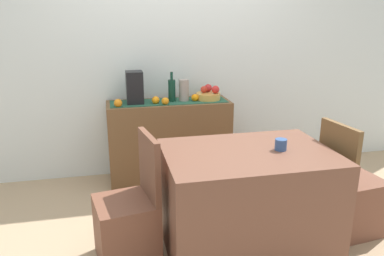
{
  "coord_description": "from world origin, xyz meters",
  "views": [
    {
      "loc": [
        -0.69,
        -2.74,
        1.67
      ],
      "look_at": [
        -0.0,
        0.38,
        0.7
      ],
      "focal_mm": 35.39,
      "sensor_mm": 36.0,
      "label": 1
    }
  ],
  "objects": [
    {
      "name": "dining_table",
      "position": [
        0.24,
        -0.39,
        0.37
      ],
      "size": [
        1.19,
        0.83,
        0.74
      ],
      "primitive_type": "cube",
      "color": "brown",
      "rests_on": "ground"
    },
    {
      "name": "apple_center",
      "position": [
        0.35,
        0.89,
        0.93
      ],
      "size": [
        0.08,
        0.08,
        0.08
      ],
      "primitive_type": "sphere",
      "color": "red",
      "rests_on": "fruit_bowl"
    },
    {
      "name": "coffee_cup",
      "position": [
        0.47,
        -0.41,
        0.78
      ],
      "size": [
        0.08,
        0.08,
        0.08
      ],
      "primitive_type": "cylinder",
      "color": "#315088",
      "rests_on": "dining_table"
    },
    {
      "name": "apple_right",
      "position": [
        0.3,
        0.99,
        0.93
      ],
      "size": [
        0.08,
        0.08,
        0.08
      ],
      "primitive_type": "sphere",
      "color": "red",
      "rests_on": "fruit_bowl"
    },
    {
      "name": "room_wall_rear",
      "position": [
        0.0,
        1.18,
        1.35
      ],
      "size": [
        6.4,
        0.06,
        2.7
      ],
      "primitive_type": "cube",
      "color": "silver",
      "rests_on": "ground"
    },
    {
      "name": "table_runner",
      "position": [
        -0.12,
        0.92,
        0.82
      ],
      "size": [
        1.16,
        0.32,
        0.01
      ],
      "primitive_type": "cube",
      "color": "#24543F",
      "rests_on": "sideboard_console"
    },
    {
      "name": "wine_bottle",
      "position": [
        -0.09,
        0.92,
        0.94
      ],
      "size": [
        0.07,
        0.07,
        0.3
      ],
      "color": "#103627",
      "rests_on": "sideboard_console"
    },
    {
      "name": "apple_upper",
      "position": [
        0.25,
        0.94,
        0.93
      ],
      "size": [
        0.07,
        0.07,
        0.07
      ],
      "primitive_type": "sphere",
      "color": "#B32C1D",
      "rests_on": "fruit_bowl"
    },
    {
      "name": "chair_near_window",
      "position": [
        -0.62,
        -0.39,
        0.27
      ],
      "size": [
        0.46,
        0.46,
        0.9
      ],
      "color": "brown",
      "rests_on": "ground"
    },
    {
      "name": "sideboard_console",
      "position": [
        -0.12,
        0.92,
        0.41
      ],
      "size": [
        1.23,
        0.42,
        0.82
      ],
      "primitive_type": "cube",
      "color": "brown",
      "rests_on": "ground"
    },
    {
      "name": "orange_loose_near_bowl",
      "position": [
        0.14,
        0.89,
        0.86
      ],
      "size": [
        0.07,
        0.07,
        0.07
      ],
      "primitive_type": "sphere",
      "color": "orange",
      "rests_on": "sideboard_console"
    },
    {
      "name": "orange_loose_mid",
      "position": [
        -0.26,
        0.86,
        0.86
      ],
      "size": [
        0.08,
        0.08,
        0.08
      ],
      "primitive_type": "sphere",
      "color": "orange",
      "rests_on": "sideboard_console"
    },
    {
      "name": "ceramic_vase",
      "position": [
        0.03,
        0.92,
        0.93
      ],
      "size": [
        0.1,
        0.1,
        0.22
      ],
      "primitive_type": "cylinder",
      "color": "gray",
      "rests_on": "sideboard_console"
    },
    {
      "name": "coffee_maker",
      "position": [
        -0.45,
        0.92,
        0.98
      ],
      "size": [
        0.16,
        0.18,
        0.32
      ],
      "primitive_type": "cube",
      "color": "black",
      "rests_on": "sideboard_console"
    },
    {
      "name": "chair_by_corner",
      "position": [
        1.1,
        -0.39,
        0.27
      ],
      "size": [
        0.45,
        0.45,
        0.9
      ],
      "color": "brown",
      "rests_on": "ground"
    },
    {
      "name": "fruit_bowl",
      "position": [
        0.29,
        0.92,
        0.86
      ],
      "size": [
        0.25,
        0.25,
        0.07
      ],
      "primitive_type": "cylinder",
      "color": "gold",
      "rests_on": "table_runner"
    },
    {
      "name": "ground_plane",
      "position": [
        0.0,
        0.0,
        -0.01
      ],
      "size": [
        6.4,
        6.4,
        0.02
      ],
      "primitive_type": "cube",
      "color": "tan",
      "rests_on": "ground"
    },
    {
      "name": "orange_loose_end",
      "position": [
        -0.62,
        0.8,
        0.86
      ],
      "size": [
        0.08,
        0.08,
        0.08
      ],
      "primitive_type": "sphere",
      "color": "orange",
      "rests_on": "sideboard_console"
    },
    {
      "name": "orange_loose_far",
      "position": [
        -0.17,
        0.8,
        0.86
      ],
      "size": [
        0.07,
        0.07,
        0.07
      ],
      "primitive_type": "sphere",
      "color": "orange",
      "rests_on": "sideboard_console"
    }
  ]
}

